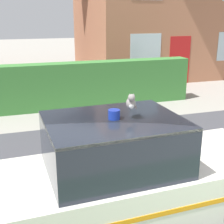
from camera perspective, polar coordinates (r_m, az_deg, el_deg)
name	(u,v)px	position (r m, az deg, el deg)	size (l,w,h in m)	color
road_strip	(167,165)	(6.74, 10.00, -9.50)	(28.00, 5.81, 0.01)	#424247
garden_hedge	(62,86)	(10.43, -9.08, 4.69)	(8.97, 0.60, 1.52)	#3D7F38
police_car	(126,177)	(4.68, 2.55, -11.81)	(4.56, 1.75, 1.79)	black
cat	(131,103)	(4.19, 3.51, 1.74)	(0.21, 0.25, 0.24)	gray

